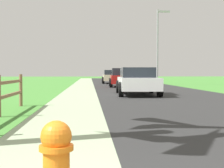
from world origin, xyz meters
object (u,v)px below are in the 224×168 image
(parked_car_beige, at_px, (112,77))
(street_lamp, at_px, (159,41))
(parked_car_red, at_px, (122,77))
(parked_suv_white, at_px, (137,81))

(parked_car_beige, distance_m, street_lamp, 7.30)
(parked_car_beige, bearing_deg, parked_car_red, -88.40)
(parked_suv_white, xyz_separation_m, parked_car_beige, (-0.10, 17.16, -0.02))
(parked_car_red, relative_size, street_lamp, 0.65)
(parked_suv_white, relative_size, street_lamp, 0.72)
(parked_car_red, bearing_deg, parked_car_beige, 91.60)
(street_lamp, bearing_deg, parked_car_beige, 125.31)
(parked_suv_white, height_order, parked_car_beige, parked_suv_white)
(parked_suv_white, distance_m, parked_car_red, 9.21)
(parked_car_red, bearing_deg, street_lamp, 36.45)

